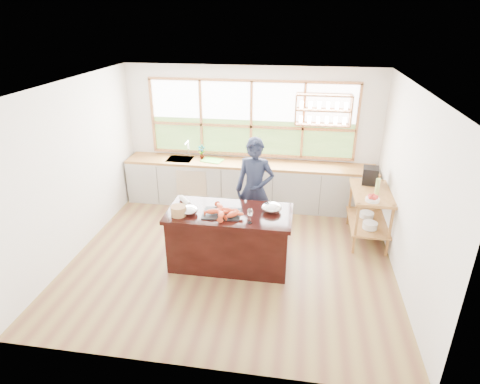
% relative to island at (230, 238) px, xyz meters
% --- Properties ---
extents(ground_plane, '(5.00, 5.00, 0.00)m').
position_rel_island_xyz_m(ground_plane, '(0.00, 0.20, -0.45)').
color(ground_plane, olive).
extents(room_shell, '(5.02, 4.52, 2.71)m').
position_rel_island_xyz_m(room_shell, '(0.02, 0.71, 1.30)').
color(room_shell, white).
rests_on(room_shell, ground_plane).
extents(back_counter, '(4.90, 0.63, 0.90)m').
position_rel_island_xyz_m(back_counter, '(-0.02, 2.14, 0.00)').
color(back_counter, '#A9A7A0').
rests_on(back_counter, ground_plane).
extents(right_shelf_unit, '(0.62, 1.10, 0.90)m').
position_rel_island_xyz_m(right_shelf_unit, '(2.19, 1.09, 0.15)').
color(right_shelf_unit, '#AB743A').
rests_on(right_shelf_unit, ground_plane).
extents(island, '(1.85, 0.90, 0.90)m').
position_rel_island_xyz_m(island, '(0.00, 0.00, 0.00)').
color(island, black).
rests_on(island, ground_plane).
extents(cook, '(0.69, 0.50, 1.78)m').
position_rel_island_xyz_m(cook, '(0.27, 0.86, 0.44)').
color(cook, '#191E33').
rests_on(cook, ground_plane).
extents(potted_plant, '(0.16, 0.11, 0.29)m').
position_rel_island_xyz_m(potted_plant, '(-0.96, 2.20, 0.59)').
color(potted_plant, slate).
rests_on(potted_plant, back_counter).
extents(cutting_board, '(0.46, 0.39, 0.01)m').
position_rel_island_xyz_m(cutting_board, '(-0.73, 2.14, 0.45)').
color(cutting_board, '#57AE38').
rests_on(cutting_board, back_counter).
extents(espresso_machine, '(0.29, 0.30, 0.29)m').
position_rel_island_xyz_m(espresso_machine, '(2.19, 1.44, 0.59)').
color(espresso_machine, black).
rests_on(espresso_machine, right_shelf_unit).
extents(wine_bottle, '(0.08, 0.08, 0.28)m').
position_rel_island_xyz_m(wine_bottle, '(2.24, 0.97, 0.59)').
color(wine_bottle, '#A3BD59').
rests_on(wine_bottle, right_shelf_unit).
extents(fruit_bowl, '(0.22, 0.22, 0.11)m').
position_rel_island_xyz_m(fruit_bowl, '(2.14, 0.71, 0.49)').
color(fruit_bowl, white).
rests_on(fruit_bowl, right_shelf_unit).
extents(slate_board, '(0.57, 0.43, 0.02)m').
position_rel_island_xyz_m(slate_board, '(-0.10, -0.09, 0.45)').
color(slate_board, black).
rests_on(slate_board, island).
extents(lobster_pile, '(0.52, 0.48, 0.08)m').
position_rel_island_xyz_m(lobster_pile, '(-0.08, -0.12, 0.50)').
color(lobster_pile, '#E64817').
rests_on(lobster_pile, slate_board).
extents(mixing_bowl_left, '(0.26, 0.26, 0.13)m').
position_rel_island_xyz_m(mixing_bowl_left, '(-0.58, -0.14, 0.50)').
color(mixing_bowl_left, silver).
rests_on(mixing_bowl_left, island).
extents(mixing_bowl_right, '(0.30, 0.30, 0.14)m').
position_rel_island_xyz_m(mixing_bowl_right, '(0.61, 0.12, 0.51)').
color(mixing_bowl_right, silver).
rests_on(mixing_bowl_right, island).
extents(wine_glass, '(0.08, 0.08, 0.22)m').
position_rel_island_xyz_m(wine_glass, '(0.35, -0.29, 0.61)').
color(wine_glass, silver).
rests_on(wine_glass, island).
extents(wicker_basket, '(0.23, 0.23, 0.14)m').
position_rel_island_xyz_m(wicker_basket, '(-0.71, -0.22, 0.52)').
color(wicker_basket, '#9F713E').
rests_on(wicker_basket, island).
extents(parchment_roll, '(0.25, 0.28, 0.08)m').
position_rel_island_xyz_m(parchment_roll, '(-0.73, 0.18, 0.49)').
color(parchment_roll, silver).
rests_on(parchment_roll, island).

